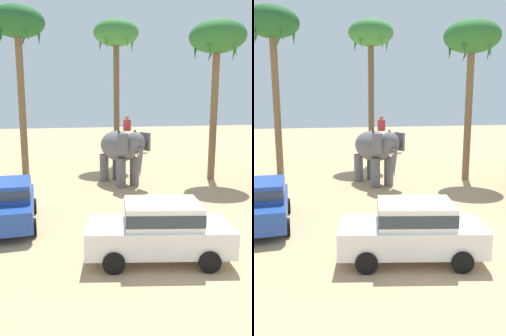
% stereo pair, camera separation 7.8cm
% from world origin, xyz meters
% --- Properties ---
extents(ground_plane, '(120.00, 120.00, 0.00)m').
position_xyz_m(ground_plane, '(0.00, 0.00, 0.00)').
color(ground_plane, tan).
extents(car_sedan_foreground, '(4.38, 2.61, 1.70)m').
position_xyz_m(car_sedan_foreground, '(-0.76, 0.11, 0.93)').
color(car_sedan_foreground, white).
rests_on(car_sedan_foreground, ground).
extents(car_parked_far_side, '(1.88, 4.10, 1.70)m').
position_xyz_m(car_parked_far_side, '(-5.14, 4.07, 0.93)').
color(car_parked_far_side, '#23479E').
rests_on(car_parked_far_side, ground).
extents(elephant_with_mahout, '(2.58, 4.02, 3.88)m').
position_xyz_m(elephant_with_mahout, '(0.47, 9.47, 1.99)').
color(elephant_with_mahout, slate).
rests_on(elephant_with_mahout, ground).
extents(palm_tree_behind_elephant, '(3.20, 3.20, 10.36)m').
position_xyz_m(palm_tree_behind_elephant, '(1.69, 15.63, 9.04)').
color(palm_tree_behind_elephant, brown).
rests_on(palm_tree_behind_elephant, ground).
extents(palm_tree_near_hut, '(3.20, 3.20, 10.15)m').
position_xyz_m(palm_tree_near_hut, '(-4.85, 13.22, 8.85)').
color(palm_tree_near_hut, brown).
rests_on(palm_tree_near_hut, ground).
extents(palm_tree_left_of_road, '(3.20, 3.20, 9.14)m').
position_xyz_m(palm_tree_left_of_road, '(6.07, 9.34, 7.93)').
color(palm_tree_left_of_road, brown).
rests_on(palm_tree_left_of_road, ground).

